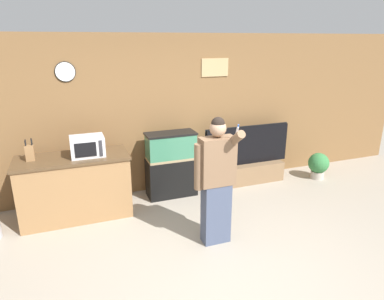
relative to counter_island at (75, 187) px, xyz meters
The scene contains 9 objects.
ground_plane 2.50m from the counter_island, 51.57° to the right, with size 18.00×18.00×0.00m, color gray.
wall_back_paneled 1.83m from the counter_island, 20.34° to the left, with size 10.00×0.08×2.60m.
counter_island is the anchor object (origin of this frame).
microwave 0.64m from the counter_island, ahead, with size 0.46×0.34×0.28m.
knife_block 0.78m from the counter_island, behind, with size 0.11×0.11×0.31m.
aquarium_on_stand 1.53m from the counter_island, ahead, with size 0.81×0.37×1.08m.
tv_on_stand 2.98m from the counter_island, ahead, with size 1.63×0.40×1.05m.
person_standing 2.13m from the counter_island, 39.09° to the right, with size 0.52×0.39×1.65m.
potted_plant 4.30m from the counter_island, ahead, with size 0.38×0.38×0.49m.
Camera 1 is at (-1.53, -2.93, 2.51)m, focal length 32.00 mm.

